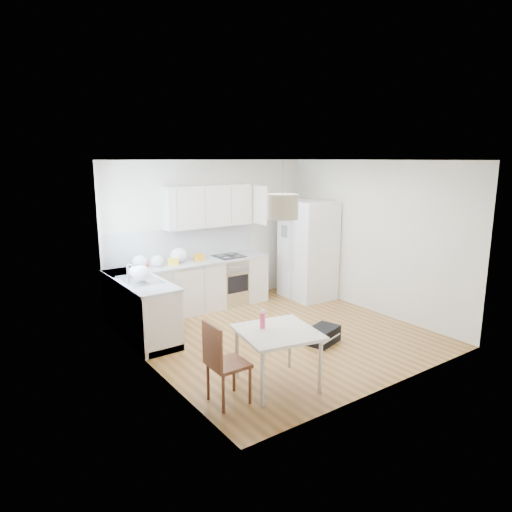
% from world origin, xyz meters
% --- Properties ---
extents(floor, '(4.20, 4.20, 0.00)m').
position_xyz_m(floor, '(0.00, 0.00, 0.00)').
color(floor, brown).
rests_on(floor, ground).
extents(ceiling, '(4.20, 4.20, 0.00)m').
position_xyz_m(ceiling, '(0.00, 0.00, 2.70)').
color(ceiling, white).
rests_on(ceiling, wall_back).
extents(wall_back, '(4.20, 0.00, 4.20)m').
position_xyz_m(wall_back, '(0.00, 2.10, 1.35)').
color(wall_back, silver).
rests_on(wall_back, floor).
extents(wall_left, '(0.00, 4.20, 4.20)m').
position_xyz_m(wall_left, '(-2.10, 0.00, 1.35)').
color(wall_left, silver).
rests_on(wall_left, floor).
extents(wall_right, '(0.00, 4.20, 4.20)m').
position_xyz_m(wall_right, '(2.10, 0.00, 1.35)').
color(wall_right, silver).
rests_on(wall_right, floor).
extents(window_glassblock, '(0.02, 1.00, 1.00)m').
position_xyz_m(window_glassblock, '(-2.09, 1.15, 1.75)').
color(window_glassblock, '#BFE0F9').
rests_on(window_glassblock, wall_left).
extents(cabinets_back, '(3.00, 0.60, 0.88)m').
position_xyz_m(cabinets_back, '(-0.60, 1.80, 0.44)').
color(cabinets_back, beige).
rests_on(cabinets_back, floor).
extents(cabinets_left, '(0.60, 1.80, 0.88)m').
position_xyz_m(cabinets_left, '(-1.80, 1.20, 0.44)').
color(cabinets_left, beige).
rests_on(cabinets_left, floor).
extents(counter_back, '(3.02, 0.64, 0.04)m').
position_xyz_m(counter_back, '(-0.60, 1.80, 0.90)').
color(counter_back, '#A3A5A8').
rests_on(counter_back, cabinets_back).
extents(counter_left, '(0.64, 1.82, 0.04)m').
position_xyz_m(counter_left, '(-1.80, 1.20, 0.90)').
color(counter_left, '#A3A5A8').
rests_on(counter_left, cabinets_left).
extents(backsplash_back, '(3.00, 0.01, 0.58)m').
position_xyz_m(backsplash_back, '(-0.60, 2.09, 1.21)').
color(backsplash_back, silver).
rests_on(backsplash_back, wall_back).
extents(backsplash_left, '(0.01, 1.80, 0.58)m').
position_xyz_m(backsplash_left, '(-2.09, 1.20, 1.21)').
color(backsplash_left, silver).
rests_on(backsplash_left, wall_left).
extents(upper_cabinets, '(1.70, 0.32, 0.75)m').
position_xyz_m(upper_cabinets, '(-0.15, 1.94, 1.88)').
color(upper_cabinets, beige).
rests_on(upper_cabinets, wall_back).
extents(range_oven, '(0.50, 0.61, 0.88)m').
position_xyz_m(range_oven, '(0.20, 1.80, 0.44)').
color(range_oven, silver).
rests_on(range_oven, floor).
extents(sink, '(0.50, 0.80, 0.16)m').
position_xyz_m(sink, '(-1.80, 1.15, 0.92)').
color(sink, silver).
rests_on(sink, counter_left).
extents(refrigerator, '(0.94, 0.99, 1.93)m').
position_xyz_m(refrigerator, '(1.70, 1.26, 0.96)').
color(refrigerator, white).
rests_on(refrigerator, floor).
extents(dining_table, '(1.04, 1.04, 0.71)m').
position_xyz_m(dining_table, '(-1.04, -1.28, 0.63)').
color(dining_table, beige).
rests_on(dining_table, floor).
extents(dining_chair, '(0.41, 0.41, 0.97)m').
position_xyz_m(dining_chair, '(-1.72, -1.28, 0.49)').
color(dining_chair, '#4F2717').
rests_on(dining_chair, floor).
extents(drink_bottle, '(0.08, 0.08, 0.23)m').
position_xyz_m(drink_bottle, '(-1.13, -1.11, 0.82)').
color(drink_bottle, '#E03E69').
rests_on(drink_bottle, dining_table).
extents(gym_bag, '(0.60, 0.48, 0.24)m').
position_xyz_m(gym_bag, '(0.33, -0.64, 0.12)').
color(gym_bag, black).
rests_on(gym_bag, floor).
extents(pendant_lamp, '(0.43, 0.43, 0.29)m').
position_xyz_m(pendant_lamp, '(-0.93, -1.21, 2.18)').
color(pendant_lamp, '#B9AB8E').
rests_on(pendant_lamp, ceiling).
extents(grocery_bag_a, '(0.25, 0.22, 0.23)m').
position_xyz_m(grocery_bag_a, '(-1.54, 1.83, 1.03)').
color(grocery_bag_a, white).
rests_on(grocery_bag_a, counter_back).
extents(grocery_bag_b, '(0.22, 0.19, 0.20)m').
position_xyz_m(grocery_bag_b, '(-1.24, 1.80, 1.02)').
color(grocery_bag_b, white).
rests_on(grocery_bag_b, counter_back).
extents(grocery_bag_c, '(0.30, 0.25, 0.27)m').
position_xyz_m(grocery_bag_c, '(-0.81, 1.85, 1.05)').
color(grocery_bag_c, white).
rests_on(grocery_bag_c, counter_back).
extents(grocery_bag_d, '(0.19, 0.17, 0.18)m').
position_xyz_m(grocery_bag_d, '(-1.80, 1.35, 1.01)').
color(grocery_bag_d, white).
rests_on(grocery_bag_d, counter_back).
extents(grocery_bag_e, '(0.28, 0.24, 0.25)m').
position_xyz_m(grocery_bag_e, '(-1.82, 1.03, 1.05)').
color(grocery_bag_e, white).
rests_on(grocery_bag_e, counter_left).
extents(snack_orange, '(0.18, 0.12, 0.12)m').
position_xyz_m(snack_orange, '(-0.43, 1.81, 0.98)').
color(snack_orange, orange).
rests_on(snack_orange, counter_back).
extents(snack_yellow, '(0.19, 0.14, 0.12)m').
position_xyz_m(snack_yellow, '(-0.97, 1.75, 0.98)').
color(snack_yellow, yellow).
rests_on(snack_yellow, counter_back).
extents(snack_red, '(0.20, 0.17, 0.12)m').
position_xyz_m(snack_red, '(-1.50, 1.81, 0.98)').
color(snack_red, red).
rests_on(snack_red, counter_back).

